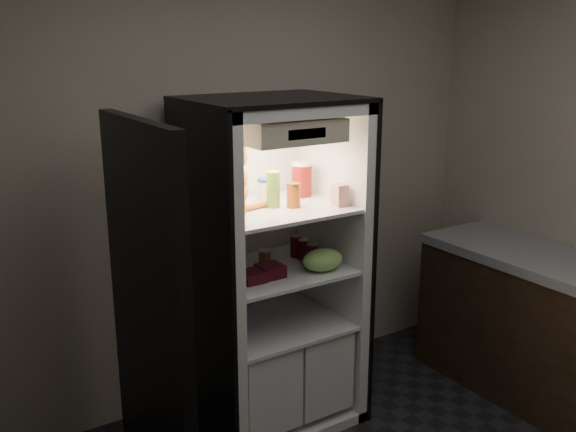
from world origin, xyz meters
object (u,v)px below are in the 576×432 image
refrigerator (270,289)px  mayo_tub (266,190)px  salsa_jar (294,195)px  soda_can_b (303,249)px  tabby_cat (231,182)px  soda_can_c (312,254)px  soda_can_a (296,246)px  berry_box_left (252,276)px  berry_box_right (270,271)px  parmesan_shaker (273,189)px  pepper_jar (302,179)px  grape_bag (323,260)px  condiment_jar (265,257)px  cream_carton (340,195)px

refrigerator → mayo_tub: 0.57m
salsa_jar → soda_can_b: bearing=37.2°
tabby_cat → soda_can_c: bearing=-3.9°
soda_can_a → soda_can_b: size_ratio=1.11×
refrigerator → berry_box_left: refrigerator is taller
soda_can_a → berry_box_right: size_ratio=0.99×
parmesan_shaker → soda_can_c: bearing=-18.8°
soda_can_b → salsa_jar: bearing=-142.8°
soda_can_a → berry_box_right: soda_can_a is taller
refrigerator → soda_can_c: 0.32m
refrigerator → pepper_jar: bearing=13.8°
grape_bag → soda_can_a: bearing=88.9°
salsa_jar → berry_box_left: bearing=-169.9°
parmesan_shaker → pepper_jar: (0.27, 0.12, 0.00)m
pepper_jar → soda_can_c: bearing=-106.5°
mayo_tub → condiment_jar: mayo_tub is taller
salsa_jar → grape_bag: salsa_jar is taller
pepper_jar → soda_can_b: size_ratio=1.67×
mayo_tub → cream_carton: (0.28, -0.31, -0.01)m
tabby_cat → condiment_jar: size_ratio=4.41×
soda_can_c → berry_box_right: size_ratio=0.95×
refrigerator → pepper_jar: size_ratio=9.59×
soda_can_a → grape_bag: soda_can_a is taller
refrigerator → berry_box_right: bearing=-120.2°
cream_carton → tabby_cat: bearing=155.0°
berry_box_left → mayo_tub: bearing=46.7°
berry_box_left → berry_box_right: berry_box_right is taller
mayo_tub → pepper_jar: (0.23, -0.01, 0.03)m
tabby_cat → pepper_jar: tabby_cat is taller
condiment_jar → grape_bag: size_ratio=0.38×
soda_can_a → berry_box_left: bearing=-153.0°
refrigerator → tabby_cat: 0.69m
pepper_jar → tabby_cat: bearing=-173.9°
soda_can_b → soda_can_c: (-0.01, -0.11, 0.00)m
parmesan_shaker → soda_can_b: size_ratio=1.66×
salsa_jar → berry_box_right: size_ratio=1.01×
berry_box_right → refrigerator: bearing=59.8°
soda_can_a → grape_bag: (-0.01, -0.27, -0.01)m
mayo_tub → berry_box_right: 0.47m
tabby_cat → pepper_jar: size_ratio=2.06×
tabby_cat → soda_can_b: size_ratio=3.45×
pepper_jar → soda_can_c: pepper_jar is taller
pepper_jar → grape_bag: 0.49m
tabby_cat → cream_carton: size_ratio=3.46×
cream_carton → berry_box_left: 0.64m
tabby_cat → grape_bag: size_ratio=1.69×
pepper_jar → berry_box_left: 0.68m
parmesan_shaker → berry_box_right: bearing=-129.6°
soda_can_b → soda_can_c: size_ratio=0.94×
condiment_jar → grape_bag: (0.22, -0.25, 0.01)m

